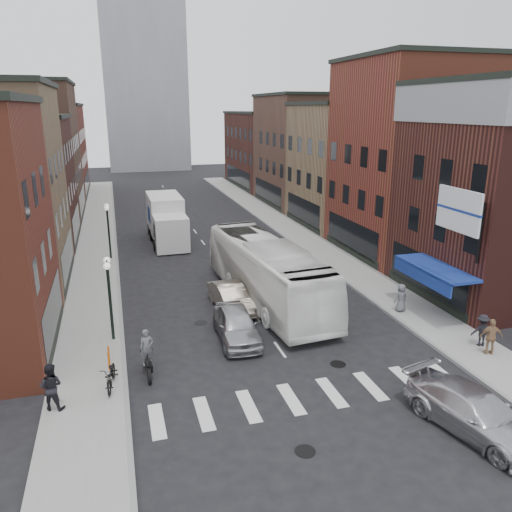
{
  "coord_description": "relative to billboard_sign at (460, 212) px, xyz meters",
  "views": [
    {
      "loc": [
        -6.86,
        -18.79,
        10.77
      ],
      "look_at": [
        0.67,
        7.32,
        2.67
      ],
      "focal_mm": 35.0,
      "sensor_mm": 36.0,
      "label": 1
    }
  ],
  "objects": [
    {
      "name": "streetlamp_near",
      "position": [
        -15.99,
        3.5,
        -3.22
      ],
      "size": [
        0.32,
        1.22,
        4.11
      ],
      "color": "black",
      "rests_on": "ground"
    },
    {
      "name": "ground",
      "position": [
        -8.59,
        -0.5,
        -6.13
      ],
      "size": [
        160.0,
        160.0,
        0.0
      ],
      "primitive_type": "plane",
      "color": "black",
      "rests_on": "ground"
    },
    {
      "name": "ped_right_b",
      "position": [
        0.23,
        -2.76,
        -5.14
      ],
      "size": [
        1.1,
        0.82,
        1.68
      ],
      "primitive_type": "imported",
      "rotation": [
        0.0,
        0.0,
        2.77
      ],
      "color": "#966F4C",
      "rests_on": "sidewalk_right"
    },
    {
      "name": "bike_rack",
      "position": [
        -16.19,
        0.8,
        -5.58
      ],
      "size": [
        0.08,
        0.68,
        0.8
      ],
      "color": "#D8590C",
      "rests_on": "sidewalk_left"
    },
    {
      "name": "bldg_right_mid_b",
      "position": [
        6.41,
        23.5,
        -0.48
      ],
      "size": [
        10.3,
        10.2,
        11.3
      ],
      "color": "#86664A",
      "rests_on": "ground"
    },
    {
      "name": "crosswalk_stripes",
      "position": [
        -8.59,
        -3.5,
        -6.13
      ],
      "size": [
        12.0,
        2.2,
        0.01
      ],
      "primitive_type": "cube",
      "color": "silver",
      "rests_on": "ground"
    },
    {
      "name": "billboard_sign",
      "position": [
        0.0,
        0.0,
        0.0
      ],
      "size": [
        1.52,
        3.0,
        3.7
      ],
      "color": "black",
      "rests_on": "ground"
    },
    {
      "name": "curb_right",
      "position": [
        -1.59,
        21.5,
        -6.13
      ],
      "size": [
        0.2,
        74.0,
        0.16
      ],
      "primitive_type": "cube",
      "color": "gray",
      "rests_on": "ground"
    },
    {
      "name": "sedan_left_far",
      "position": [
        -9.65,
        5.83,
        -5.42
      ],
      "size": [
        1.93,
        4.45,
        1.42
      ],
      "primitive_type": "imported",
      "rotation": [
        0.0,
        0.0,
        0.1
      ],
      "color": "#AA9C8A",
      "rests_on": "ground"
    },
    {
      "name": "ped_left_solo",
      "position": [
        -18.19,
        -1.87,
        -5.08
      ],
      "size": [
        0.99,
        0.74,
        1.8
      ],
      "primitive_type": "imported",
      "rotation": [
        0.0,
        0.0,
        2.84
      ],
      "color": "black",
      "rests_on": "sidewalk_left"
    },
    {
      "name": "bldg_left_far_b",
      "position": [
        -23.58,
        48.5,
        -0.48
      ],
      "size": [
        10.3,
        16.2,
        11.3
      ],
      "color": "brown",
      "rests_on": "ground"
    },
    {
      "name": "bldg_right_far_b",
      "position": [
        6.41,
        48.5,
        -0.98
      ],
      "size": [
        10.3,
        16.2,
        10.3
      ],
      "color": "#3F1A16",
      "rests_on": "ground"
    },
    {
      "name": "distant_tower",
      "position": [
        -8.59,
        77.5,
        18.87
      ],
      "size": [
        14.0,
        14.0,
        50.0
      ],
      "primitive_type": "cube",
      "color": "#9399A0",
      "rests_on": "ground"
    },
    {
      "name": "bldg_right_corner",
      "position": [
        6.41,
        4.0,
        0.02
      ],
      "size": [
        10.3,
        9.2,
        12.3
      ],
      "color": "#3F1A16",
      "rests_on": "ground"
    },
    {
      "name": "sedan_left_near",
      "position": [
        -10.26,
        2.11,
        -5.35
      ],
      "size": [
        2.06,
        4.67,
        1.56
      ],
      "primitive_type": "imported",
      "rotation": [
        0.0,
        0.0,
        -0.05
      ],
      "color": "#ADADB2",
      "rests_on": "ground"
    },
    {
      "name": "streetlamp_far",
      "position": [
        -15.99,
        17.5,
        -3.22
      ],
      "size": [
        0.32,
        1.22,
        4.11
      ],
      "color": "black",
      "rests_on": "ground"
    },
    {
      "name": "motorcycle_rider",
      "position": [
        -14.62,
        -0.16,
        -5.16
      ],
      "size": [
        0.6,
        2.05,
        2.09
      ],
      "rotation": [
        0.0,
        0.0,
        0.09
      ],
      "color": "black",
      "rests_on": "ground"
    },
    {
      "name": "sidewalk_right",
      "position": [
        -0.09,
        21.5,
        -6.06
      ],
      "size": [
        3.0,
        74.0,
        0.15
      ],
      "primitive_type": "cube",
      "color": "gray",
      "rests_on": "ground"
    },
    {
      "name": "sidewalk_left",
      "position": [
        -17.09,
        21.5,
        -6.06
      ],
      "size": [
        3.0,
        74.0,
        0.15
      ],
      "primitive_type": "cube",
      "color": "gray",
      "rests_on": "ground"
    },
    {
      "name": "curb_car",
      "position": [
        -4.11,
        -7.07,
        -5.39
      ],
      "size": [
        3.31,
        5.5,
        1.49
      ],
      "primitive_type": "imported",
      "rotation": [
        0.0,
        0.0,
        0.25
      ],
      "color": "silver",
      "rests_on": "ground"
    },
    {
      "name": "bldg_left_mid_b",
      "position": [
        -23.58,
        23.5,
        -0.98
      ],
      "size": [
        10.3,
        10.2,
        10.3
      ],
      "color": "#3F1A16",
      "rests_on": "ground"
    },
    {
      "name": "transit_bus",
      "position": [
        -7.39,
        6.48,
        -4.33
      ],
      "size": [
        4.15,
        13.14,
        3.6
      ],
      "primitive_type": "imported",
      "rotation": [
        0.0,
        0.0,
        0.09
      ],
      "color": "white",
      "rests_on": "ground"
    },
    {
      "name": "ped_right_c",
      "position": [
        -0.94,
        2.71,
        -5.21
      ],
      "size": [
        0.8,
        0.57,
        1.54
      ],
      "primitive_type": "imported",
      "rotation": [
        0.0,
        0.0,
        3.25
      ],
      "color": "#5B5D62",
      "rests_on": "sidewalk_right"
    },
    {
      "name": "bldg_right_far_a",
      "position": [
        6.41,
        34.5,
        0.02
      ],
      "size": [
        10.3,
        12.2,
        12.3
      ],
      "color": "brown",
      "rests_on": "ground"
    },
    {
      "name": "bldg_right_mid_a",
      "position": [
        6.41,
        13.5,
        1.02
      ],
      "size": [
        10.3,
        10.2,
        14.3
      ],
      "color": "brown",
      "rests_on": "ground"
    },
    {
      "name": "bldg_left_far_a",
      "position": [
        -23.58,
        34.5,
        0.52
      ],
      "size": [
        10.3,
        12.2,
        13.3
      ],
      "color": "brown",
      "rests_on": "ground"
    },
    {
      "name": "box_truck",
      "position": [
        -11.38,
        21.52,
        -4.28
      ],
      "size": [
        2.73,
        8.63,
        3.75
      ],
      "rotation": [
        0.0,
        0.0,
        0.01
      ],
      "color": "silver",
      "rests_on": "ground"
    },
    {
      "name": "awning_blue",
      "position": [
        0.34,
        2.0,
        -3.5
      ],
      "size": [
        1.8,
        5.0,
        0.78
      ],
      "color": "navy",
      "rests_on": "ground"
    },
    {
      "name": "parked_bicycle",
      "position": [
        -16.09,
        -0.92,
        -5.47
      ],
      "size": [
        0.92,
        2.03,
        1.03
      ],
      "primitive_type": "imported",
      "rotation": [
        0.0,
        0.0,
        -0.12
      ],
      "color": "black",
      "rests_on": "sidewalk_left"
    },
    {
      "name": "curb_left",
      "position": [
        -15.59,
        21.5,
        -6.13
      ],
      "size": [
        0.2,
        74.0,
        0.16
      ],
      "primitive_type": "cube",
      "color": "gray",
      "rests_on": "ground"
    },
    {
      "name": "ped_right_a",
      "position": [
        0.43,
        -1.94,
        -5.21
      ],
      "size": [
        1.07,
        0.69,
        1.54
      ],
      "primitive_type": "imported",
      "rotation": [
        0.0,
        0.0,
        2.93
      ],
      "color": "black",
      "rests_on": "sidewalk_right"
    }
  ]
}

